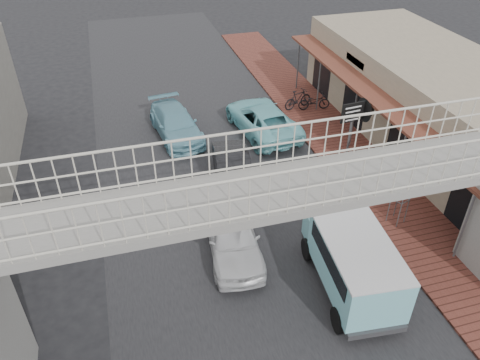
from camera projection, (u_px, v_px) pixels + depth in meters
ground at (242, 239)px, 17.37m from camera, size 120.00×120.00×0.00m
road_strip at (242, 239)px, 17.36m from camera, size 10.00×60.00×0.01m
sidewalk at (361, 169)px, 21.17m from camera, size 3.00×40.00×0.10m
shophouse_row at (444, 108)px, 21.84m from camera, size 7.20×18.00×4.00m
footbridge at (285, 248)px, 12.39m from camera, size 16.40×2.40×6.34m
white_hatchback at (232, 235)px, 16.47m from camera, size 2.18×4.52×1.49m
dark_sedan at (233, 170)px, 19.92m from camera, size 1.99×4.32×1.37m
angkot_curb at (262, 119)px, 23.66m from camera, size 3.06×5.55×1.47m
angkot_far at (176, 124)px, 23.34m from camera, size 2.43×4.87×1.36m
angkot_van at (354, 258)px, 14.62m from camera, size 2.42×4.61×2.18m
motorcycle_near at (314, 101)px, 25.70m from camera, size 1.83×0.88×0.92m
motorcycle_far at (298, 99)px, 25.78m from camera, size 1.85×1.00×1.07m
street_clock at (406, 175)px, 16.81m from camera, size 0.68×0.65×2.63m
arrow_sign at (368, 110)px, 20.49m from camera, size 1.77×1.13×3.00m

